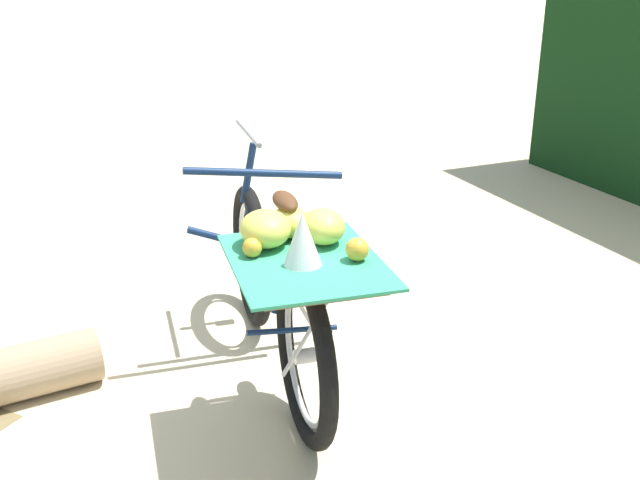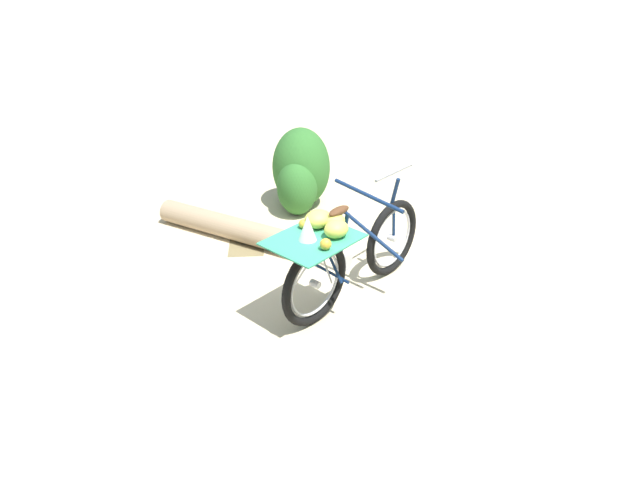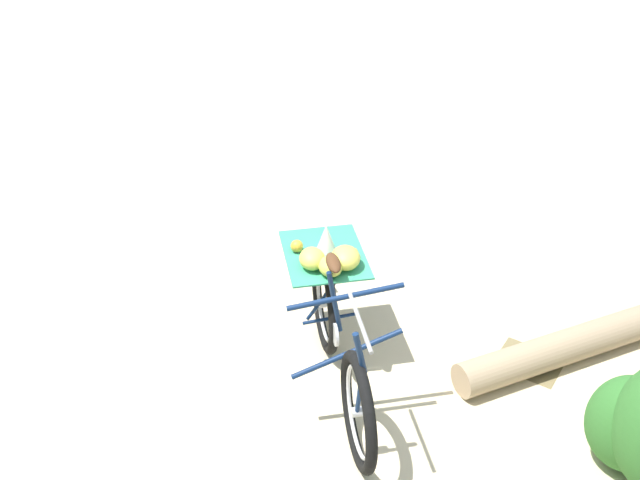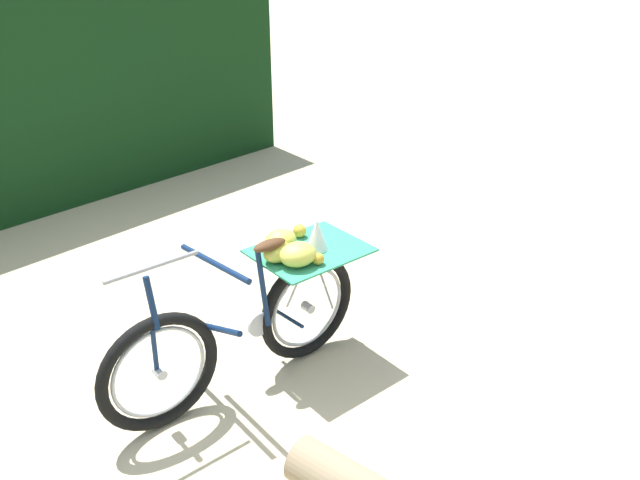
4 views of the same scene
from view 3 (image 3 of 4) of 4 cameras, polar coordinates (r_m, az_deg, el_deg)
name	(u,v)px [view 3 (image 3 of 4)]	position (r m, az deg, el deg)	size (l,w,h in m)	color
ground_plane	(308,400)	(4.88, -0.95, -12.73)	(60.00, 60.00, 0.00)	beige
bicycle	(337,327)	(4.68, 1.36, -7.00)	(1.45, 1.49, 1.03)	black
fallen_log	(566,347)	(5.37, 19.17, -8.09)	(0.24, 0.24, 1.76)	#9E8466
leaf_litter_patch	(529,362)	(5.35, 16.43, -9.37)	(0.44, 0.36, 0.01)	olive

